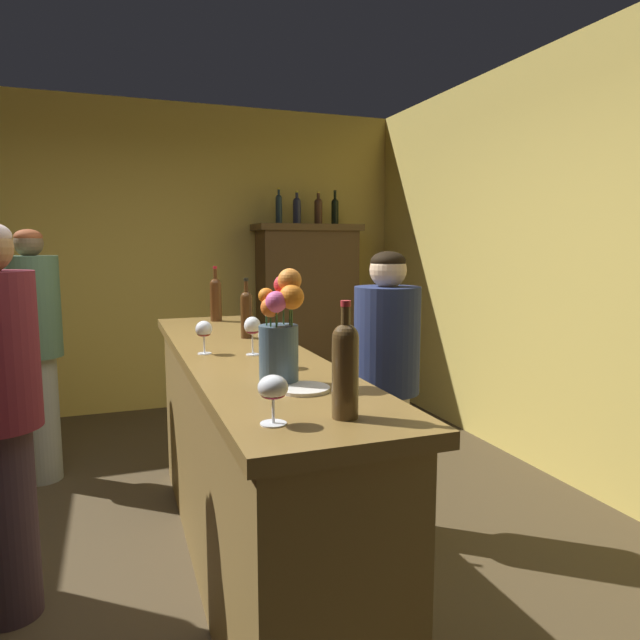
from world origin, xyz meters
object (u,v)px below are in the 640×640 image
bar_counter (246,460)px  display_bottle_left (279,208)px  display_bottle_center (318,210)px  cheese_plate (303,389)px  display_bottle_midright (335,210)px  wine_glass_mid (252,328)px  wine_glass_rear (273,390)px  wine_bottle_pinot (216,297)px  wine_glass_spare (204,331)px  wine_bottle_chardonnay (345,366)px  wine_glass_front (269,337)px  display_cabinet (307,311)px  display_bottle_midleft (297,209)px  flower_arrangement (280,331)px  wine_bottle_merlot (247,312)px  patron_tall (35,345)px  bartender (386,381)px

bar_counter → display_bottle_left: size_ratio=7.89×
display_bottle_left → display_bottle_center: 0.39m
cheese_plate → display_bottle_midright: bearing=66.8°
wine_glass_mid → wine_glass_rear: (-0.17, -0.97, -0.03)m
wine_bottle_pinot → wine_glass_spare: (-0.24, -1.08, -0.05)m
display_bottle_midright → wine_bottle_chardonnay: bearing=-111.2°
wine_bottle_pinot → wine_glass_spare: wine_bottle_pinot is taller
cheese_plate → wine_glass_front: bearing=91.4°
wine_glass_rear → wine_glass_spare: size_ratio=0.92×
display_cabinet → wine_glass_front: (-1.18, -3.00, 0.27)m
wine_glass_front → wine_glass_spare: 0.41m
display_bottle_midleft → wine_glass_front: bearing=-109.8°
flower_arrangement → cheese_plate: size_ratio=2.23×
wine_glass_rear → cheese_plate: wine_glass_rear is taller
wine_glass_mid → wine_glass_rear: 0.98m
display_cabinet → flower_arrangement: size_ratio=4.30×
display_cabinet → wine_glass_rear: bearing=-110.1°
display_cabinet → wine_bottle_merlot: 2.55m
wine_bottle_chardonnay → wine_glass_spare: 1.10m
display_bottle_midright → flower_arrangement: bearing=-114.5°
display_cabinet → patron_tall: (-2.22, -1.19, -0.00)m
bar_counter → wine_glass_mid: size_ratio=15.37×
wine_glass_front → display_bottle_midleft: (1.08, 3.00, 0.69)m
wine_bottle_pinot → wine_bottle_chardonnay: 2.16m
wine_glass_front → wine_glass_rear: size_ratio=1.19×
wine_bottle_pinot → bartender: bearing=-54.4°
display_cabinet → display_bottle_midright: (0.28, -0.00, 0.96)m
wine_glass_front → display_bottle_left: display_bottle_left is taller
wine_glass_front → bartender: bearing=31.4°
display_bottle_left → wine_glass_mid: bearing=-108.4°
wine_bottle_merlot → display_bottle_midright: (1.39, 2.28, 0.67)m
wine_bottle_chardonnay → display_bottle_center: bearing=71.1°
display_cabinet → flower_arrangement: 3.52m
cheese_plate → display_bottle_center: bearing=69.3°
wine_glass_mid → display_bottle_left: size_ratio=0.51×
wine_glass_spare → cheese_plate: bearing=-74.6°
bartender → display_bottle_midleft: bearing=-98.6°
display_bottle_left → display_cabinet: bearing=0.0°
cheese_plate → bartender: bearing=49.1°
display_bottle_center → bartender: size_ratio=0.21×
display_bottle_left → wine_glass_rear: bearing=-106.3°
display_bottle_midright → patron_tall: (-2.51, -1.19, -0.96)m
display_cabinet → wine_glass_spare: size_ratio=11.61×
cheese_plate → display_bottle_midright: display_bottle_midright is taller
wine_bottle_pinot → wine_glass_rear: (-0.22, -2.15, -0.06)m
patron_tall → wine_bottle_chardonnay: bearing=-15.2°
cheese_plate → wine_glass_mid: bearing=91.1°
display_bottle_center → bartender: bearing=-102.1°
wine_bottle_merlot → cheese_plate: 1.13m
wine_bottle_pinot → flower_arrangement: size_ratio=0.87×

